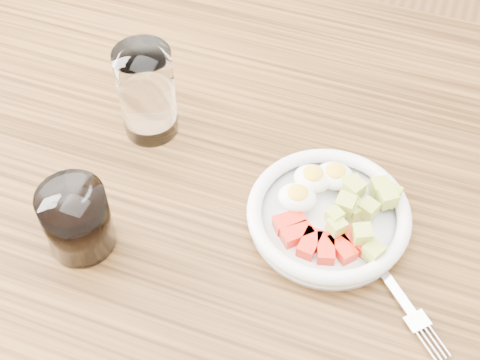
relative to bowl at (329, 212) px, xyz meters
name	(u,v)px	position (x,y,z in m)	size (l,w,h in m)	color
dining_table	(244,247)	(-0.10, -0.01, -0.12)	(1.50, 0.90, 0.77)	brown
bowl	(329,212)	(0.00, 0.00, 0.00)	(0.20, 0.20, 0.05)	white
fork	(372,257)	(0.06, -0.04, -0.01)	(0.17, 0.17, 0.01)	black
water_glass	(147,93)	(-0.26, 0.07, 0.05)	(0.07, 0.07, 0.13)	white
coffee_glass	(77,220)	(-0.26, -0.13, 0.03)	(0.08, 0.08, 0.09)	white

